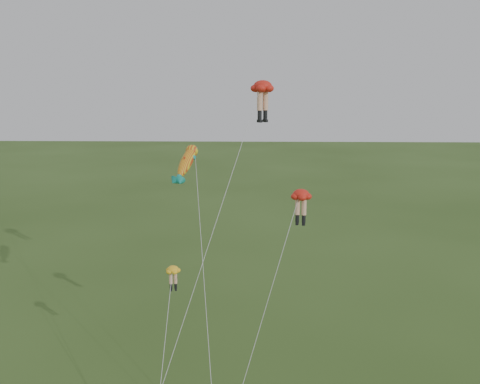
{
  "coord_description": "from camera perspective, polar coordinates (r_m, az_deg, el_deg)",
  "views": [
    {
      "loc": [
        3.53,
        -26.29,
        19.75
      ],
      "look_at": [
        2.67,
        6.0,
        13.0
      ],
      "focal_mm": 40.0,
      "sensor_mm": 36.0,
      "label": 1
    }
  ],
  "objects": [
    {
      "name": "fish_kite",
      "position": [
        36.39,
        -5.65,
        3.17
      ],
      "size": [
        3.71,
        13.14,
        15.69
      ],
      "rotation": [
        0.62,
        0.0,
        -0.31
      ],
      "color": "yellow",
      "rests_on": "ground"
    },
    {
      "name": "legs_kite_red_mid",
      "position": [
        30.96,
        6.34,
        -1.13
      ],
      "size": [
        5.23,
        6.19,
        13.64
      ],
      "rotation": [
        0.0,
        0.0,
        -0.22
      ],
      "color": "red",
      "rests_on": "ground"
    },
    {
      "name": "legs_kite_red_high",
      "position": [
        36.67,
        2.31,
        10.53
      ],
      "size": [
        7.88,
        14.4,
        19.79
      ],
      "rotation": [
        0.0,
        0.0,
        0.69
      ],
      "color": "red",
      "rests_on": "ground"
    },
    {
      "name": "legs_kite_yellow",
      "position": [
        33.18,
        -7.26,
        -9.27
      ],
      "size": [
        1.11,
        8.89,
        8.64
      ],
      "rotation": [
        0.0,
        0.0,
        0.2
      ],
      "color": "yellow",
      "rests_on": "ground"
    }
  ]
}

